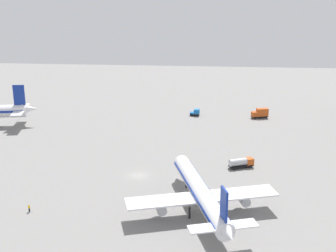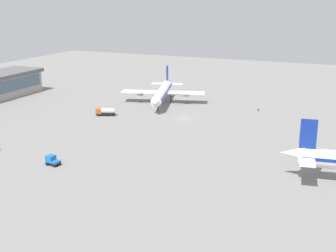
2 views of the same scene
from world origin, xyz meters
The scene contains 6 objects.
ground centered at (0.00, 0.00, 0.00)m, with size 288.00×288.00×0.00m, color gray.
airplane_taxiing centered at (-17.02, -15.16, 4.29)m, with size 37.88×31.03×11.79m.
catering_truck centered at (51.06, -34.28, 1.70)m, with size 3.46×5.91×3.30m.
fuel_truck centered at (7.02, -24.99, 1.39)m, with size 4.16×6.55×2.50m.
baggage_tug centered at (51.95, -12.30, 1.16)m, with size 2.55×3.40×2.30m.
ground_crew_worker centered at (-19.97, 19.86, 0.85)m, with size 0.54×0.54×1.67m.
Camera 1 is at (-103.38, -15.69, 46.43)m, focal length 50.07 mm.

